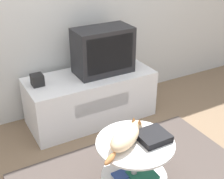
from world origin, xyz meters
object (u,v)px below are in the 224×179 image
Objects in this scene: dvd_box at (153,136)px; cat at (126,137)px; tv at (103,51)px; speaker at (37,80)px.

cat is (-0.20, 0.05, 0.03)m from dvd_box.
tv is 5.30× the size of speaker.
speaker is 1.30m from dvd_box.
tv is 1.21m from cat.
dvd_box is 0.21m from cat.
cat is at bearing -109.98° from tv.
dvd_box is at bearing -99.93° from tv.
tv reaches higher than dvd_box.
dvd_box is 0.49× the size of cat.
dvd_box is at bearing -67.65° from speaker.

